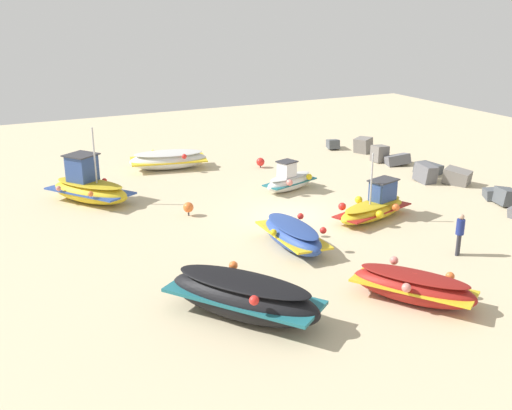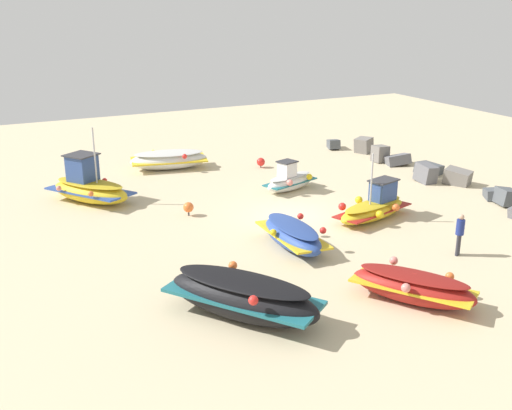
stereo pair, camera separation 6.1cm
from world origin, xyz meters
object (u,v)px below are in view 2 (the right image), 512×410
Objects in this scene: fishing_boat_3 at (89,187)px; fishing_boat_4 at (243,296)px; fishing_boat_5 at (374,207)px; fishing_boat_1 at (290,180)px; fishing_boat_2 at (413,286)px; fishing_boat_6 at (169,159)px; mooring_buoy_1 at (188,207)px; fishing_boat_0 at (292,235)px; person_walking at (460,232)px; mooring_buoy_0 at (261,162)px.

fishing_boat_3 is 13.95m from fishing_boat_4.
fishing_boat_4 is 10.78m from fishing_boat_5.
fishing_boat_2 is at bearing 61.43° from fishing_boat_1.
fishing_boat_6 is at bearing 151.76° from fishing_boat_2.
fishing_boat_3 is 0.99× the size of fishing_boat_6.
fishing_boat_4 reaches higher than fishing_boat_6.
fishing_boat_6 is (-18.01, 3.68, -0.18)m from fishing_boat_4.
mooring_buoy_1 is (-4.13, -7.41, -0.14)m from fishing_boat_5.
fishing_boat_6 is 8.52m from mooring_buoy_1.
fishing_boat_2 is at bearing 13.48° from fishing_boat_0.
fishing_boat_5 is 4.89m from person_walking.
mooring_buoy_0 is (-15.10, -0.98, -0.63)m from person_walking.
fishing_boat_6 is (-4.18, 5.50, -0.18)m from fishing_boat_3.
mooring_buoy_1 is (-9.71, 1.81, -0.33)m from fishing_boat_4.
mooring_buoy_1 is at bearing -154.37° from fishing_boat_0.
fishing_boat_4 is at bearing -139.16° from fishing_boat_2.
fishing_boat_5 is at bearing 85.51° from fishing_boat_1.
fishing_boat_6 is 18.29m from person_walking.
mooring_buoy_1 is (-8.99, -7.81, -0.57)m from person_walking.
fishing_boat_2 is at bearing 17.99° from mooring_buoy_1.
mooring_buoy_1 is at bearing -4.68° from fishing_boat_1.
fishing_boat_1 is at bearing -70.85° from fishing_boat_4.
fishing_boat_3 reaches higher than mooring_buoy_1.
fishing_boat_1 is 13.65m from fishing_boat_4.
fishing_boat_0 is 1.18× the size of fishing_boat_1.
fishing_boat_5 is at bearing 106.08° from fishing_boat_0.
fishing_boat_0 is at bearing 104.10° from fishing_boat_6.
person_walking is at bearing -173.21° from fishing_boat_3.
person_walking is (17.29, 5.94, 0.42)m from fishing_boat_6.
person_walking is (-0.72, 9.62, 0.24)m from fishing_boat_4.
fishing_boat_0 is 5.94m from mooring_buoy_1.
mooring_buoy_0 is at bearing 131.82° from mooring_buoy_1.
mooring_buoy_1 reaches higher than mooring_buoy_0.
fishing_boat_2 is 19.63m from fishing_boat_6.
mooring_buoy_1 is at bearing 164.56° from fishing_boat_2.
mooring_buoy_1 is at bearing 8.75° from person_walking.
person_walking reaches higher than fishing_boat_6.
fishing_boat_3 is 0.91× the size of fishing_boat_4.
fishing_boat_4 is at bearing -28.63° from mooring_buoy_0.
fishing_boat_1 is 10.15m from fishing_boat_3.
fishing_boat_1 reaches higher than fishing_boat_6.
fishing_boat_3 is 17.40m from person_walking.
fishing_boat_5 reaches higher than fishing_boat_2.
person_walking reaches higher than fishing_boat_1.
fishing_boat_0 is at bearing 178.06° from fishing_boat_3.
person_walking is at bearing -101.01° from fishing_boat_5.
fishing_boat_5 is at bearing -94.04° from fishing_boat_4.
fishing_boat_5 reaches higher than mooring_buoy_1.
fishing_boat_1 is at bearing 102.74° from mooring_buoy_1.
fishing_boat_1 reaches higher than mooring_buoy_1.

